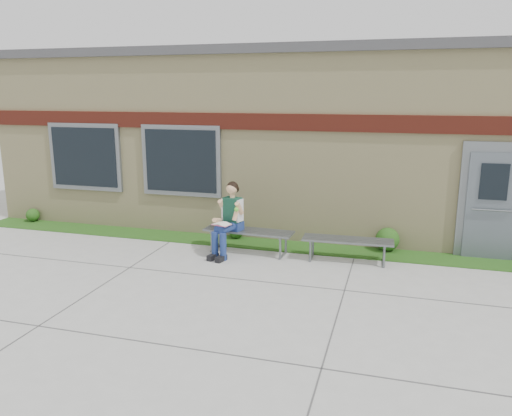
% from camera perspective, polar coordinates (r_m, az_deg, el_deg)
% --- Properties ---
extents(ground, '(80.00, 80.00, 0.00)m').
position_cam_1_polar(ground, '(8.21, 2.64, -9.95)').
color(ground, '#9E9E99').
rests_on(ground, ground).
extents(grass_strip, '(16.00, 0.80, 0.02)m').
position_cam_1_polar(grass_strip, '(10.60, 5.93, -4.56)').
color(grass_strip, '#274512').
rests_on(grass_strip, ground).
extents(school_building, '(16.20, 6.22, 4.20)m').
position_cam_1_polar(school_building, '(13.50, 8.73, 8.23)').
color(school_building, beige).
rests_on(school_building, ground).
extents(bench_left, '(1.85, 0.60, 0.48)m').
position_cam_1_polar(bench_left, '(10.18, -0.85, -3.13)').
color(bench_left, slate).
rests_on(bench_left, ground).
extents(bench_right, '(1.75, 0.55, 0.45)m').
position_cam_1_polar(bench_right, '(9.82, 10.42, -4.09)').
color(bench_right, slate).
rests_on(bench_right, ground).
extents(girl, '(0.58, 0.95, 1.48)m').
position_cam_1_polar(girl, '(9.98, -3.15, -1.14)').
color(girl, navy).
rests_on(girl, ground).
extents(shrub_west, '(0.33, 0.33, 0.33)m').
position_cam_1_polar(shrub_west, '(13.82, -24.15, -0.73)').
color(shrub_west, '#274512').
rests_on(shrub_west, grass_strip).
extents(shrub_mid, '(0.35, 0.35, 0.35)m').
position_cam_1_polar(shrub_mid, '(11.17, -2.29, -2.60)').
color(shrub_mid, '#274512').
rests_on(shrub_mid, grass_strip).
extents(shrub_east, '(0.48, 0.48, 0.48)m').
position_cam_1_polar(shrub_east, '(10.62, 14.79, -3.48)').
color(shrub_east, '#274512').
rests_on(shrub_east, grass_strip).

